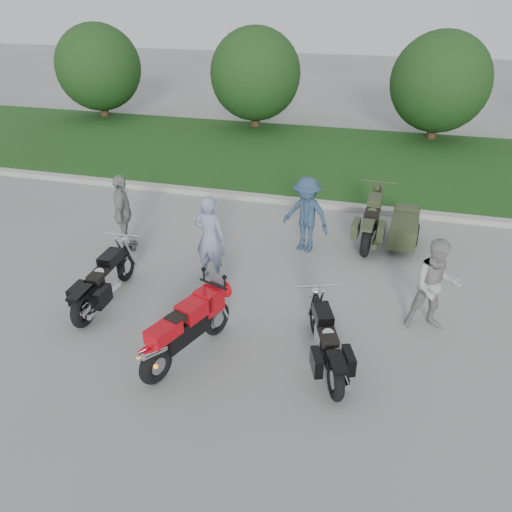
% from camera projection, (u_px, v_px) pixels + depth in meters
% --- Properties ---
extents(ground, '(80.00, 80.00, 0.00)m').
position_uv_depth(ground, '(217.00, 331.00, 8.73)').
color(ground, '#9C9C97').
rests_on(ground, ground).
extents(curb, '(60.00, 0.30, 0.15)m').
position_uv_depth(curb, '(288.00, 201.00, 13.77)').
color(curb, '#A6A39C').
rests_on(curb, ground).
extents(grass_strip, '(60.00, 8.00, 0.14)m').
position_uv_depth(grass_strip, '(313.00, 157.00, 17.29)').
color(grass_strip, '#25551D').
rests_on(grass_strip, ground).
extents(tree_far_left, '(3.60, 3.60, 4.00)m').
position_uv_depth(tree_far_left, '(99.00, 67.00, 21.42)').
color(tree_far_left, '#3F2B1C').
rests_on(tree_far_left, ground).
extents(tree_mid_left, '(3.60, 3.60, 4.00)m').
position_uv_depth(tree_mid_left, '(255.00, 74.00, 19.80)').
color(tree_mid_left, '#3F2B1C').
rests_on(tree_mid_left, ground).
extents(tree_mid_right, '(3.60, 3.60, 4.00)m').
position_uv_depth(tree_mid_right, '(440.00, 82.00, 18.18)').
color(tree_mid_right, '#3F2B1C').
rests_on(tree_mid_right, ground).
extents(sportbike_red, '(0.88, 1.99, 0.98)m').
position_uv_depth(sportbike_red, '(185.00, 328.00, 7.85)').
color(sportbike_red, black).
rests_on(sportbike_red, ground).
extents(cruiser_left, '(0.40, 2.26, 0.87)m').
position_uv_depth(cruiser_left, '(103.00, 283.00, 9.27)').
color(cruiser_left, black).
rests_on(cruiser_left, ground).
extents(cruiser_right, '(0.90, 2.05, 0.82)m').
position_uv_depth(cruiser_right, '(327.00, 345.00, 7.73)').
color(cruiser_right, black).
rests_on(cruiser_right, ground).
extents(cruiser_sidecar, '(1.28, 2.49, 0.96)m').
position_uv_depth(cruiser_sidecar, '(390.00, 226.00, 11.45)').
color(cruiser_sidecar, black).
rests_on(cruiser_sidecar, ground).
extents(person_stripe, '(0.70, 0.51, 1.79)m').
position_uv_depth(person_stripe, '(210.00, 238.00, 9.93)').
color(person_stripe, '#7A84A6').
rests_on(person_stripe, ground).
extents(person_grey, '(0.93, 0.78, 1.70)m').
position_uv_depth(person_grey, '(435.00, 286.00, 8.43)').
color(person_grey, '#9B9A95').
rests_on(person_grey, ground).
extents(person_denim, '(1.26, 0.97, 1.73)m').
position_uv_depth(person_denim, '(306.00, 215.00, 11.00)').
color(person_denim, navy).
rests_on(person_denim, ground).
extents(person_back, '(0.75, 1.11, 1.75)m').
position_uv_depth(person_back, '(123.00, 213.00, 11.05)').
color(person_back, gray).
rests_on(person_back, ground).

